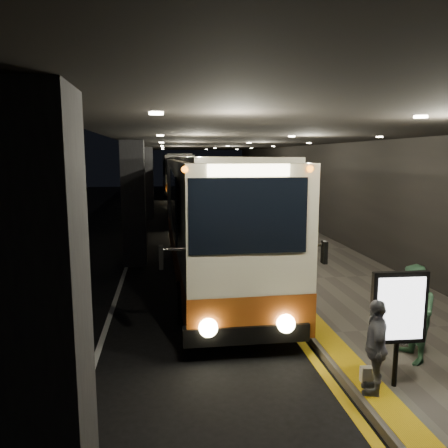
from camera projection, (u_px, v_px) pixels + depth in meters
ground at (182, 298)px, 11.98m from camera, size 90.00×90.00×0.00m
lane_line_white at (129, 258)px, 16.63m from camera, size 0.12×50.00×0.01m
kerb_stripe_yellow at (237, 255)px, 17.19m from camera, size 0.18×50.00×0.01m
sidewalk at (296, 251)px, 17.50m from camera, size 4.50×50.00×0.15m
tactile_strip at (249, 251)px, 17.23m from camera, size 0.50×50.00×0.01m
terminal_wall at (352, 178)px, 17.35m from camera, size 0.10×50.00×6.00m
support_columns at (134, 204)px, 15.36m from camera, size 0.80×24.80×4.40m
canopy at (241, 136)px, 16.50m from camera, size 9.00×50.00×0.40m
coach_main at (213, 222)px, 13.74m from camera, size 2.68×12.02×3.73m
coach_second at (187, 189)px, 28.00m from camera, size 2.55×11.61×3.64m
coach_third at (177, 175)px, 44.46m from camera, size 2.89×12.63×3.96m
passenger_boarding at (306, 283)px, 10.14m from camera, size 0.42×0.60×1.59m
passenger_waiting_green at (413, 314)px, 7.87m from camera, size 0.60×0.91×1.79m
passenger_waiting_grey at (376, 347)px, 6.81m from camera, size 0.76×1.00×1.53m
bag_polka at (408, 335)px, 8.66m from camera, size 0.33×0.22×0.37m
bag_plain at (367, 375)px, 7.21m from camera, size 0.22×0.13×0.27m
info_sign at (399, 310)px, 6.91m from camera, size 0.91×0.15×1.92m
stanchion_post at (297, 281)px, 11.36m from camera, size 0.05×0.05×1.00m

